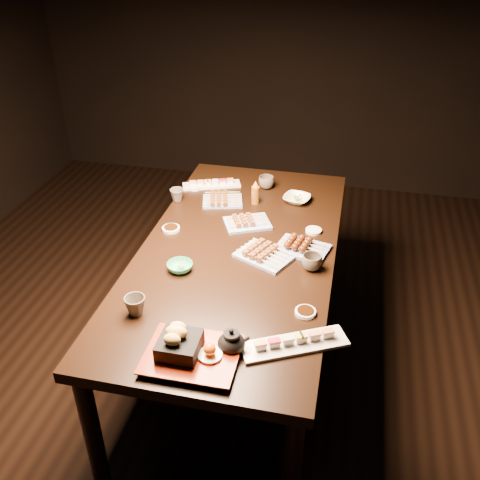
% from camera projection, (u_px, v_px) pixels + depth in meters
% --- Properties ---
extents(ground, '(5.00, 5.00, 0.00)m').
position_uv_depth(ground, '(195.00, 383.00, 2.79)').
color(ground, black).
rests_on(ground, ground).
extents(dining_table, '(1.20, 1.93, 0.75)m').
position_uv_depth(dining_table, '(238.00, 311.00, 2.70)').
color(dining_table, black).
rests_on(dining_table, ground).
extents(sushi_platter_near, '(0.40, 0.28, 0.05)m').
position_uv_depth(sushi_platter_near, '(294.00, 341.00, 1.94)').
color(sushi_platter_near, white).
rests_on(sushi_platter_near, dining_table).
extents(sushi_platter_far, '(0.34, 0.20, 0.04)m').
position_uv_depth(sushi_platter_far, '(212.00, 183.00, 3.05)').
color(sushi_platter_far, white).
rests_on(sushi_platter_far, dining_table).
extents(yakitori_plate_center, '(0.27, 0.24, 0.06)m').
position_uv_depth(yakitori_plate_center, '(247.00, 220.00, 2.68)').
color(yakitori_plate_center, '#828EB6').
rests_on(yakitori_plate_center, dining_table).
extents(yakitori_plate_right, '(0.29, 0.26, 0.06)m').
position_uv_depth(yakitori_plate_right, '(264.00, 252.00, 2.42)').
color(yakitori_plate_right, '#828EB6').
rests_on(yakitori_plate_right, dining_table).
extents(yakitori_plate_left, '(0.24, 0.20, 0.05)m').
position_uv_depth(yakitori_plate_left, '(222.00, 198.00, 2.88)').
color(yakitori_plate_left, '#828EB6').
rests_on(yakitori_plate_left, dining_table).
extents(tsukune_plate, '(0.27, 0.22, 0.06)m').
position_uv_depth(tsukune_plate, '(303.00, 245.00, 2.48)').
color(tsukune_plate, '#828EB6').
rests_on(tsukune_plate, dining_table).
extents(edamame_bowl_green, '(0.12, 0.12, 0.04)m').
position_uv_depth(edamame_bowl_green, '(180.00, 267.00, 2.35)').
color(edamame_bowl_green, '#34A06F').
rests_on(edamame_bowl_green, dining_table).
extents(edamame_bowl_cream, '(0.17, 0.17, 0.03)m').
position_uv_depth(edamame_bowl_cream, '(297.00, 199.00, 2.89)').
color(edamame_bowl_cream, '#F6F0C9').
rests_on(edamame_bowl_cream, dining_table).
extents(tempura_tray, '(0.33, 0.27, 0.12)m').
position_uv_depth(tempura_tray, '(191.00, 346.00, 1.86)').
color(tempura_tray, black).
rests_on(tempura_tray, dining_table).
extents(teacup_near_left, '(0.09, 0.09, 0.08)m').
position_uv_depth(teacup_near_left, '(135.00, 306.00, 2.09)').
color(teacup_near_left, '#4B4439').
rests_on(teacup_near_left, dining_table).
extents(teacup_mid_right, '(0.09, 0.09, 0.07)m').
position_uv_depth(teacup_mid_right, '(312.00, 262.00, 2.35)').
color(teacup_mid_right, '#4B4439').
rests_on(teacup_mid_right, dining_table).
extents(teacup_far_left, '(0.09, 0.09, 0.07)m').
position_uv_depth(teacup_far_left, '(177.00, 195.00, 2.89)').
color(teacup_far_left, '#4B4439').
rests_on(teacup_far_left, dining_table).
extents(teacup_far_right, '(0.09, 0.09, 0.07)m').
position_uv_depth(teacup_far_right, '(266.00, 182.00, 3.02)').
color(teacup_far_right, '#4B4439').
rests_on(teacup_far_right, dining_table).
extents(teapot, '(0.15, 0.15, 0.10)m').
position_uv_depth(teapot, '(231.00, 341.00, 1.90)').
color(teapot, black).
rests_on(teapot, dining_table).
extents(condiment_bottle, '(0.06, 0.06, 0.13)m').
position_uv_depth(condiment_bottle, '(255.00, 192.00, 2.85)').
color(condiment_bottle, brown).
rests_on(condiment_bottle, dining_table).
extents(sauce_dish_west, '(0.12, 0.12, 0.02)m').
position_uv_depth(sauce_dish_west, '(171.00, 229.00, 2.64)').
color(sauce_dish_west, white).
rests_on(sauce_dish_west, dining_table).
extents(sauce_dish_east, '(0.09, 0.09, 0.01)m').
position_uv_depth(sauce_dish_east, '(314.00, 231.00, 2.63)').
color(sauce_dish_east, white).
rests_on(sauce_dish_east, dining_table).
extents(sauce_dish_se, '(0.11, 0.11, 0.01)m').
position_uv_depth(sauce_dish_se, '(305.00, 312.00, 2.10)').
color(sauce_dish_se, white).
rests_on(sauce_dish_se, dining_table).
extents(sauce_dish_nw, '(0.09, 0.09, 0.01)m').
position_uv_depth(sauce_dish_nw, '(195.00, 187.00, 3.03)').
color(sauce_dish_nw, white).
rests_on(sauce_dish_nw, dining_table).
extents(chopsticks_near, '(0.15, 0.18, 0.01)m').
position_uv_depth(chopsticks_near, '(214.00, 371.00, 1.84)').
color(chopsticks_near, black).
rests_on(chopsticks_near, dining_table).
extents(chopsticks_se, '(0.20, 0.03, 0.01)m').
position_uv_depth(chopsticks_se, '(321.00, 340.00, 1.97)').
color(chopsticks_se, black).
rests_on(chopsticks_se, dining_table).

